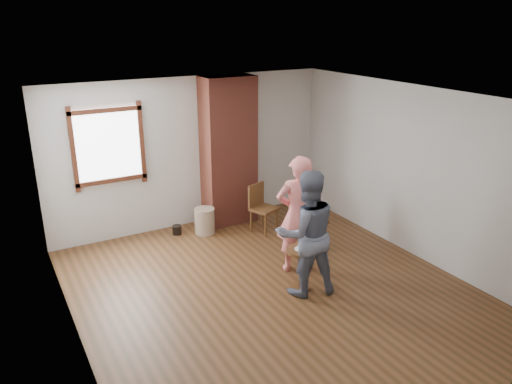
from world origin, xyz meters
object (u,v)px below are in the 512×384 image
man (306,233)px  person_pink (298,215)px  stoneware_crock (205,221)px  side_table (301,262)px  dining_chair_left (261,205)px  dining_chair_right (306,215)px

man → person_pink: bearing=-100.8°
stoneware_crock → person_pink: 2.07m
side_table → person_pink: size_ratio=0.35×
stoneware_crock → person_pink: bearing=-70.6°
man → person_pink: 0.63m
stoneware_crock → dining_chair_left: size_ratio=0.53×
man → stoneware_crock: bearing=-67.5°
dining_chair_right → person_pink: size_ratio=0.57×
stoneware_crock → side_table: size_ratio=0.74×
dining_chair_left → person_pink: bearing=-120.5°
dining_chair_left → side_table: 2.03m
dining_chair_right → side_table: size_ratio=1.65×
side_table → person_pink: bearing=61.1°
stoneware_crock → dining_chair_left: dining_chair_left is taller
dining_chair_left → man: size_ratio=0.49×
dining_chair_left → man: 2.14m
stoneware_crock → dining_chair_left: bearing=-23.6°
stoneware_crock → side_table: (0.38, -2.35, 0.18)m
stoneware_crock → man: bearing=-80.7°
side_table → person_pink: (0.27, 0.49, 0.47)m
stoneware_crock → side_table: side_table is taller
person_pink → stoneware_crock: bearing=-48.6°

